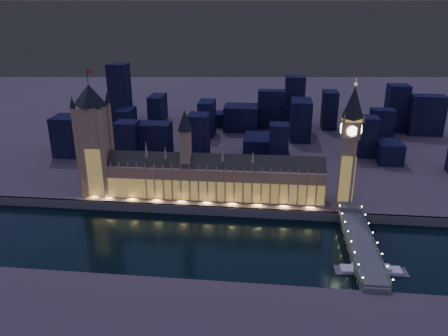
# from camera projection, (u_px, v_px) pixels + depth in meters

# --- Properties ---
(ground_plane) EXTENTS (2000.00, 2000.00, 0.00)m
(ground_plane) POSITION_uv_depth(u_px,v_px,m) (210.00, 240.00, 333.42)
(ground_plane) COLOR black
(ground_plane) RESTS_ON ground
(north_bank) EXTENTS (2000.00, 960.00, 8.00)m
(north_bank) POSITION_uv_depth(u_px,v_px,m) (248.00, 97.00, 814.82)
(north_bank) COLOR #43383D
(north_bank) RESTS_ON ground
(embankment_wall) EXTENTS (2000.00, 2.50, 8.00)m
(embankment_wall) POSITION_uv_depth(u_px,v_px,m) (216.00, 211.00, 370.06)
(embankment_wall) COLOR #404D50
(embankment_wall) RESTS_ON ground
(palace_of_westminster) EXTENTS (202.00, 22.44, 78.00)m
(palace_of_westminster) POSITION_uv_depth(u_px,v_px,m) (208.00, 177.00, 382.33)
(palace_of_westminster) COLOR #897257
(palace_of_westminster) RESTS_ON north_bank
(victoria_tower) EXTENTS (31.68, 31.68, 109.59)m
(victoria_tower) POSITION_uv_depth(u_px,v_px,m) (94.00, 134.00, 379.79)
(victoria_tower) COLOR #897257
(victoria_tower) RESTS_ON north_bank
(elizabeth_tower) EXTENTS (18.00, 18.00, 106.76)m
(elizabeth_tower) POSITION_uv_depth(u_px,v_px,m) (350.00, 136.00, 355.92)
(elizabeth_tower) COLOR #897257
(elizabeth_tower) RESTS_ON north_bank
(westminster_bridge) EXTENTS (18.57, 113.00, 15.90)m
(westminster_bridge) POSITION_uv_depth(u_px,v_px,m) (359.00, 243.00, 316.96)
(westminster_bridge) COLOR #404D50
(westminster_bridge) RESTS_ON ground
(river_boat) EXTENTS (48.84, 13.57, 4.50)m
(river_boat) POSITION_uv_depth(u_px,v_px,m) (371.00, 270.00, 293.53)
(river_boat) COLOR #404D50
(river_boat) RESTS_ON ground
(city_backdrop) EXTENTS (458.05, 215.63, 82.76)m
(city_backdrop) POSITION_uv_depth(u_px,v_px,m) (263.00, 121.00, 547.23)
(city_backdrop) COLOR black
(city_backdrop) RESTS_ON north_bank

